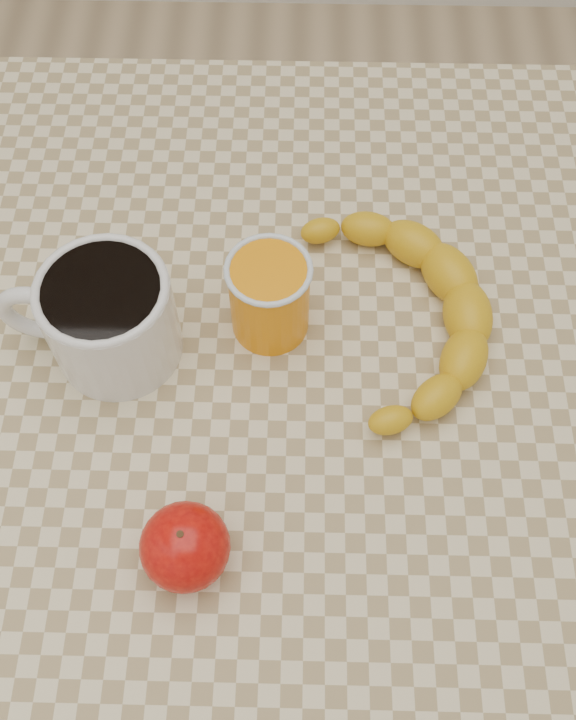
{
  "coord_description": "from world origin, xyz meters",
  "views": [
    {
      "loc": [
        0.01,
        -0.34,
        1.38
      ],
      "look_at": [
        0.0,
        0.0,
        0.77
      ],
      "focal_mm": 40.0,
      "sensor_mm": 36.0,
      "label": 1
    }
  ],
  "objects_px": {
    "coffee_mug": "(106,316)",
    "banana": "(401,312)",
    "table": "(288,412)",
    "orange_juice_glass": "(269,296)",
    "apple": "(185,547)"
  },
  "relations": [
    {
      "from": "coffee_mug",
      "to": "apple",
      "type": "height_order",
      "value": "coffee_mug"
    },
    {
      "from": "orange_juice_glass",
      "to": "banana",
      "type": "height_order",
      "value": "orange_juice_glass"
    },
    {
      "from": "banana",
      "to": "coffee_mug",
      "type": "bearing_deg",
      "value": 179.74
    },
    {
      "from": "orange_juice_glass",
      "to": "apple",
      "type": "relative_size",
      "value": 0.99
    },
    {
      "from": "banana",
      "to": "table",
      "type": "bearing_deg",
      "value": -159.84
    },
    {
      "from": "apple",
      "to": "banana",
      "type": "relative_size",
      "value": 0.3
    },
    {
      "from": "table",
      "to": "orange_juice_glass",
      "type": "height_order",
      "value": "orange_juice_glass"
    },
    {
      "from": "table",
      "to": "coffee_mug",
      "type": "distance_m",
      "value": 0.21
    },
    {
      "from": "coffee_mug",
      "to": "orange_juice_glass",
      "type": "height_order",
      "value": "coffee_mug"
    },
    {
      "from": "coffee_mug",
      "to": "orange_juice_glass",
      "type": "xyz_separation_m",
      "value": [
        0.14,
        0.03,
        -0.01
      ]
    },
    {
      "from": "coffee_mug",
      "to": "banana",
      "type": "relative_size",
      "value": 0.54
    },
    {
      "from": "orange_juice_glass",
      "to": "apple",
      "type": "xyz_separation_m",
      "value": [
        -0.06,
        -0.22,
        -0.01
      ]
    },
    {
      "from": "apple",
      "to": "banana",
      "type": "height_order",
      "value": "apple"
    },
    {
      "from": "coffee_mug",
      "to": "apple",
      "type": "distance_m",
      "value": 0.21
    },
    {
      "from": "coffee_mug",
      "to": "apple",
      "type": "xyz_separation_m",
      "value": [
        0.08,
        -0.19,
        -0.02
      ]
    }
  ]
}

